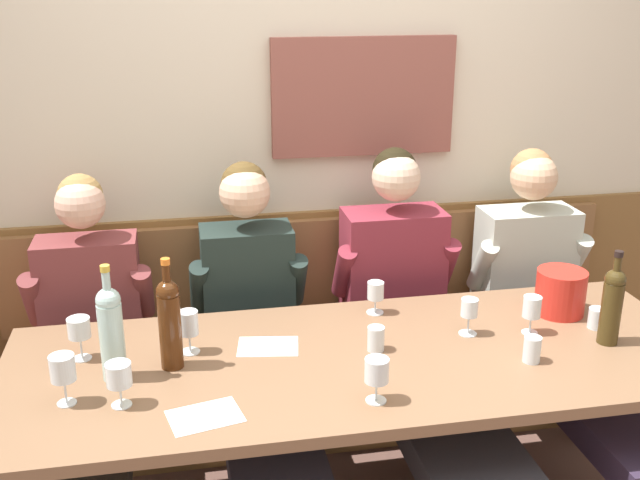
# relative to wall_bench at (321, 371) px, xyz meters

# --- Properties ---
(room_wall_back) EXTENTS (6.80, 0.12, 2.80)m
(room_wall_back) POSITION_rel_wall_bench_xyz_m (0.00, 0.26, 1.12)
(room_wall_back) COLOR beige
(room_wall_back) RESTS_ON ground
(wood_wainscot_panel) EXTENTS (6.80, 0.03, 0.97)m
(wood_wainscot_panel) POSITION_rel_wall_bench_xyz_m (0.00, 0.21, 0.20)
(wood_wainscot_panel) COLOR brown
(wood_wainscot_panel) RESTS_ON ground
(wall_bench) EXTENTS (2.71, 0.42, 0.94)m
(wall_bench) POSITION_rel_wall_bench_xyz_m (0.00, 0.00, 0.00)
(wall_bench) COLOR brown
(wall_bench) RESTS_ON ground
(dining_table) EXTENTS (2.41, 0.89, 0.73)m
(dining_table) POSITION_rel_wall_bench_xyz_m (0.00, -0.71, 0.38)
(dining_table) COLOR brown
(dining_table) RESTS_ON ground
(person_center_left_seat) EXTENTS (0.50, 1.32, 1.24)m
(person_center_left_seat) POSITION_rel_wall_bench_xyz_m (-0.95, -0.41, 0.31)
(person_center_left_seat) COLOR #2C2837
(person_center_left_seat) RESTS_ON ground
(person_right_seat) EXTENTS (0.48, 1.32, 1.26)m
(person_right_seat) POSITION_rel_wall_bench_xyz_m (-0.32, -0.38, 0.33)
(person_right_seat) COLOR #2F2A3B
(person_right_seat) RESTS_ON ground
(person_left_seat) EXTENTS (0.53, 1.33, 1.29)m
(person_left_seat) POSITION_rel_wall_bench_xyz_m (0.31, -0.38, 0.34)
(person_left_seat) COLOR #36363A
(person_left_seat) RESTS_ON ground
(person_center_right_seat) EXTENTS (0.52, 1.32, 1.26)m
(person_center_right_seat) POSITION_rel_wall_bench_xyz_m (0.93, -0.39, 0.32)
(person_center_right_seat) COLOR #2B2A3C
(person_center_right_seat) RESTS_ON ground
(ice_bucket) EXTENTS (0.19, 0.19, 0.17)m
(ice_bucket) POSITION_rel_wall_bench_xyz_m (0.83, -0.52, 0.54)
(ice_bucket) COLOR red
(ice_bucket) RESTS_ON dining_table
(wine_bottle_amber_mid) EXTENTS (0.07, 0.07, 0.34)m
(wine_bottle_amber_mid) POSITION_rel_wall_bench_xyz_m (0.88, -0.78, 0.60)
(wine_bottle_amber_mid) COLOR #3C2F13
(wine_bottle_amber_mid) RESTS_ON dining_table
(wine_bottle_green_tall) EXTENTS (0.07, 0.07, 0.38)m
(wine_bottle_green_tall) POSITION_rel_wall_bench_xyz_m (-0.63, -0.67, 0.62)
(wine_bottle_green_tall) COLOR #45220C
(wine_bottle_green_tall) RESTS_ON dining_table
(wine_bottle_clear_water) EXTENTS (0.08, 0.08, 0.39)m
(wine_bottle_clear_water) POSITION_rel_wall_bench_xyz_m (-0.81, -0.71, 0.62)
(wine_bottle_clear_water) COLOR #ACCEC6
(wine_bottle_clear_water) RESTS_ON dining_table
(wine_glass_left_end) EXTENTS (0.07, 0.07, 0.15)m
(wine_glass_left_end) POSITION_rel_wall_bench_xyz_m (-0.57, -0.58, 0.55)
(wine_glass_left_end) COLOR silver
(wine_glass_left_end) RESTS_ON dining_table
(wine_glass_center_front) EXTENTS (0.07, 0.07, 0.14)m
(wine_glass_center_front) POSITION_rel_wall_bench_xyz_m (-0.02, -1.00, 0.55)
(wine_glass_center_front) COLOR silver
(wine_glass_center_front) RESTS_ON dining_table
(wine_glass_mid_left) EXTENTS (0.08, 0.08, 0.14)m
(wine_glass_mid_left) POSITION_rel_wall_bench_xyz_m (-0.78, -0.88, 0.55)
(wine_glass_mid_left) COLOR silver
(wine_glass_mid_left) RESTS_ON dining_table
(wine_glass_mid_right) EXTENTS (0.07, 0.07, 0.14)m
(wine_glass_mid_right) POSITION_rel_wall_bench_xyz_m (0.64, -0.66, 0.55)
(wine_glass_mid_right) COLOR silver
(wine_glass_mid_right) RESTS_ON dining_table
(wine_glass_near_bucket) EXTENTS (0.07, 0.07, 0.14)m
(wine_glass_near_bucket) POSITION_rel_wall_bench_xyz_m (0.42, -0.63, 0.55)
(wine_glass_near_bucket) COLOR silver
(wine_glass_near_bucket) RESTS_ON dining_table
(wine_glass_center_rear) EXTENTS (0.08, 0.08, 0.15)m
(wine_glass_center_rear) POSITION_rel_wall_bench_xyz_m (-0.93, -0.55, 0.56)
(wine_glass_center_rear) COLOR silver
(wine_glass_center_rear) RESTS_ON dining_table
(wine_glass_right_end) EXTENTS (0.08, 0.08, 0.16)m
(wine_glass_right_end) POSITION_rel_wall_bench_xyz_m (-0.95, -0.84, 0.56)
(wine_glass_right_end) COLOR silver
(wine_glass_right_end) RESTS_ON dining_table
(wine_glass_by_bottle) EXTENTS (0.07, 0.07, 0.13)m
(wine_glass_by_bottle) POSITION_rel_wall_bench_xyz_m (0.14, -0.39, 0.54)
(wine_glass_by_bottle) COLOR silver
(wine_glass_by_bottle) RESTS_ON dining_table
(water_tumbler_center) EXTENTS (0.06, 0.06, 0.09)m
(water_tumbler_center) POSITION_rel_wall_bench_xyz_m (0.55, -0.86, 0.50)
(water_tumbler_center) COLOR silver
(water_tumbler_center) RESTS_ON dining_table
(water_tumbler_right) EXTENTS (0.06, 0.06, 0.09)m
(water_tumbler_right) POSITION_rel_wall_bench_xyz_m (0.06, -0.68, 0.49)
(water_tumbler_right) COLOR silver
(water_tumbler_right) RESTS_ON dining_table
(water_tumbler_left) EXTENTS (0.06, 0.06, 0.08)m
(water_tumbler_left) POSITION_rel_wall_bench_xyz_m (0.90, -0.67, 0.49)
(water_tumbler_left) COLOR silver
(water_tumbler_left) RESTS_ON dining_table
(tasting_sheet_left_guest) EXTENTS (0.24, 0.19, 0.00)m
(tasting_sheet_left_guest) POSITION_rel_wall_bench_xyz_m (-0.54, -0.99, 0.45)
(tasting_sheet_left_guest) COLOR white
(tasting_sheet_left_guest) RESTS_ON dining_table
(tasting_sheet_right_guest) EXTENTS (0.23, 0.18, 0.00)m
(tasting_sheet_right_guest) POSITION_rel_wall_bench_xyz_m (-0.30, -0.59, 0.45)
(tasting_sheet_right_guest) COLOR white
(tasting_sheet_right_guest) RESTS_ON dining_table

